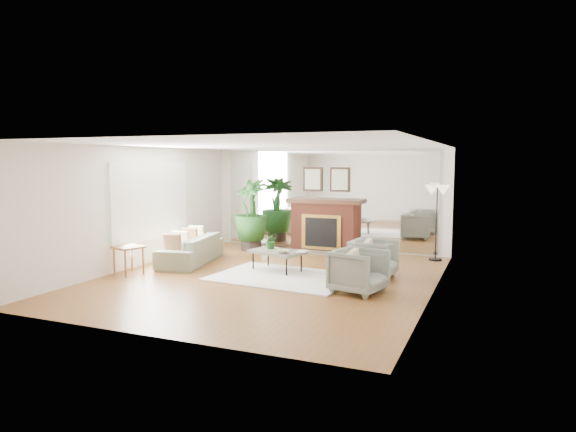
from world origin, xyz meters
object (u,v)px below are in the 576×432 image
at_px(sofa, 191,250).
at_px(armchair_front, 359,271).
at_px(armchair_back, 374,258).
at_px(floor_lamp, 437,196).
at_px(side_table, 128,251).
at_px(coffee_table, 277,252).
at_px(potted_ficus, 251,212).
at_px(fireplace, 324,224).

distance_m(sofa, armchair_front, 4.14).
distance_m(armchair_back, floor_lamp, 2.59).
height_order(armchair_back, side_table, armchair_back).
relative_size(sofa, side_table, 3.32).
xyz_separation_m(coffee_table, floor_lamp, (2.78, 2.43, 1.04)).
xyz_separation_m(side_table, floor_lamp, (5.35, 3.75, 0.97)).
xyz_separation_m(armchair_front, side_table, (-4.50, -0.34, 0.10)).
distance_m(sofa, floor_lamp, 5.51).
bearing_deg(armchair_front, floor_lamp, -0.27).
xyz_separation_m(armchair_back, side_table, (-4.46, -1.57, 0.10)).
height_order(armchair_back, armchair_front, armchair_front).
relative_size(side_table, potted_ficus, 0.35).
xyz_separation_m(armchair_back, floor_lamp, (0.89, 2.18, 1.07)).
height_order(fireplace, side_table, fireplace).
height_order(sofa, side_table, sofa).
relative_size(sofa, armchair_back, 2.53).
bearing_deg(coffee_table, sofa, 177.69).
bearing_deg(armchair_front, potted_ficus, 63.05).
xyz_separation_m(coffee_table, side_table, (-2.57, -1.32, 0.07)).
relative_size(armchair_front, potted_ficus, 0.46).
xyz_separation_m(coffee_table, armchair_back, (1.89, 0.25, -0.03)).
bearing_deg(side_table, floor_lamp, 35.06).
xyz_separation_m(armchair_front, floor_lamp, (0.85, 3.41, 1.06)).
xyz_separation_m(fireplace, coffee_table, (-0.08, -2.67, -0.27)).
bearing_deg(sofa, side_table, -30.45).
distance_m(coffee_table, armchair_front, 2.16).
distance_m(coffee_table, side_table, 2.89).
bearing_deg(floor_lamp, sofa, -154.19).
bearing_deg(side_table, fireplace, 56.46).
distance_m(side_table, floor_lamp, 6.61).
relative_size(fireplace, armchair_back, 2.55).
bearing_deg(side_table, potted_ficus, 74.16).
bearing_deg(side_table, armchair_front, 4.37).
bearing_deg(sofa, potted_ficus, 155.87).
relative_size(coffee_table, armchair_front, 1.49).
bearing_deg(armchair_front, fireplace, 40.58).
distance_m(sofa, side_table, 1.50).
bearing_deg(potted_ficus, floor_lamp, 4.78).
relative_size(armchair_back, floor_lamp, 0.48).
bearing_deg(fireplace, floor_lamp, -5.14).
bearing_deg(coffee_table, potted_ficus, 127.93).
xyz_separation_m(fireplace, sofa, (-2.15, -2.59, -0.36)).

